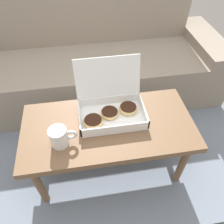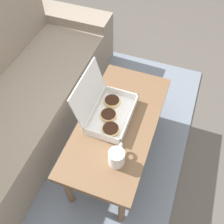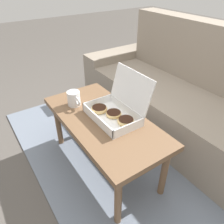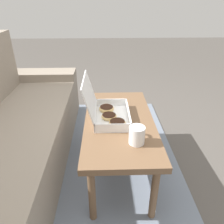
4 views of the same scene
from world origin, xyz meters
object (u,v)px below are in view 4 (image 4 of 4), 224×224
(pastry_box, at_px, (107,112))
(coffee_mug, at_px, (137,135))
(couch, at_px, (1,139))
(coffee_table, at_px, (119,126))

(pastry_box, xyz_separation_m, coffee_mug, (-0.29, -0.17, -0.00))
(couch, xyz_separation_m, coffee_table, (0.00, -0.86, 0.09))
(couch, height_order, coffee_mug, couch)
(coffee_table, bearing_deg, coffee_mug, -162.18)
(coffee_table, xyz_separation_m, pastry_box, (0.02, 0.08, 0.11))
(couch, distance_m, coffee_mug, 1.00)
(couch, relative_size, pastry_box, 5.75)
(pastry_box, bearing_deg, couch, 91.85)
(couch, xyz_separation_m, coffee_mug, (-0.27, -0.94, 0.19))
(coffee_table, distance_m, pastry_box, 0.14)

